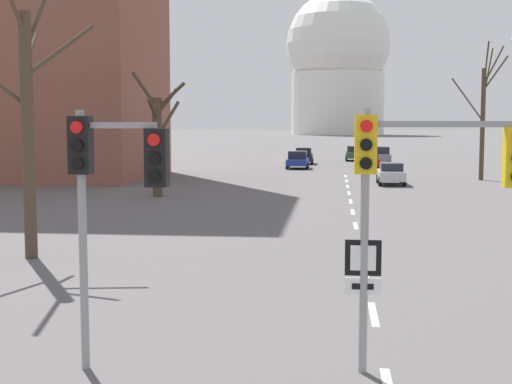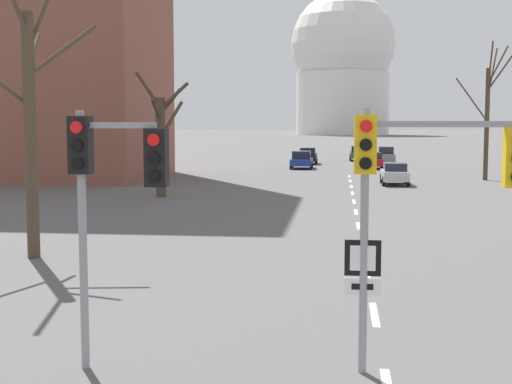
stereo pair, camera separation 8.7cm
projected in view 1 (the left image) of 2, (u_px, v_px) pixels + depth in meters
name	position (u px, v px, depth m)	size (l,w,h in m)	color
lane_stripe_1	(373.00, 314.00, 15.59)	(0.16, 2.00, 0.01)	silver
lane_stripe_2	(365.00, 271.00, 20.04)	(0.16, 2.00, 0.01)	silver
lane_stripe_3	(359.00, 244.00, 24.50)	(0.16, 2.00, 0.01)	silver
lane_stripe_4	(356.00, 226.00, 28.95)	(0.16, 2.00, 0.01)	silver
lane_stripe_5	(353.00, 212.00, 33.40)	(0.16, 2.00, 0.01)	silver
lane_stripe_6	(351.00, 201.00, 37.85)	(0.16, 2.00, 0.01)	silver
lane_stripe_7	(349.00, 193.00, 42.30)	(0.16, 2.00, 0.01)	silver
lane_stripe_8	(348.00, 186.00, 46.76)	(0.16, 2.00, 0.01)	silver
lane_stripe_9	(347.00, 181.00, 51.21)	(0.16, 2.00, 0.01)	silver
lane_stripe_10	(346.00, 176.00, 55.66)	(0.16, 2.00, 0.01)	silver
traffic_signal_centre_tall	(419.00, 174.00, 11.54)	(2.73, 0.34, 4.41)	gray
traffic_signal_near_left	(108.00, 176.00, 11.79)	(1.65, 0.34, 4.39)	gray
route_sign_post	(363.00, 281.00, 11.81)	(0.60, 0.08, 2.30)	gray
sedan_near_left	(391.00, 173.00, 47.98)	(1.78, 3.82, 1.49)	#B7B7BC
sedan_near_right	(381.00, 155.00, 71.87)	(1.78, 4.05, 1.76)	slate
sedan_mid_centre	(369.00, 160.00, 64.76)	(1.75, 4.07, 1.48)	maroon
sedan_far_left	(298.00, 160.00, 64.76)	(1.98, 4.00, 1.61)	navy
sedan_far_right	(304.00, 156.00, 72.00)	(1.84, 4.14, 1.65)	black
sedan_distant_centre	(354.00, 153.00, 78.22)	(1.85, 4.57, 1.61)	#2D4C33
bare_tree_left_near	(26.00, 117.00, 21.67)	(3.93, 4.69, 9.11)	#473828
bare_tree_right_near	(483.00, 114.00, 51.56)	(3.46, 4.86, 9.78)	#473828
bare_tree_left_far	(158.00, 139.00, 39.86)	(2.86, 3.59, 6.99)	#473828
capitol_dome	(338.00, 64.00, 243.39)	(35.24, 35.24, 49.77)	silver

